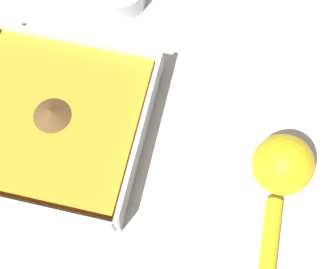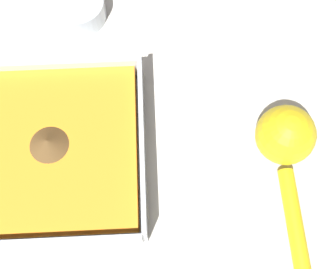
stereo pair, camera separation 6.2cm
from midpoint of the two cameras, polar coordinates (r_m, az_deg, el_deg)
The scene contains 4 objects.
ground_plane at distance 0.66m, azimuth -15.16°, elevation -2.76°, with size 4.00×4.00×0.00m, color beige.
square_dish at distance 0.65m, azimuth -16.58°, elevation -2.57°, with size 0.25×0.25×0.06m.
spice_bowl at distance 0.75m, azimuth -13.29°, elevation 14.34°, with size 0.08×0.08×0.04m.
lemon_squeezer at distance 0.62m, azimuth 11.51°, elevation -1.56°, with size 0.22×0.08×0.08m.
Camera 2 is at (-0.22, -0.13, 0.61)m, focal length 50.00 mm.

